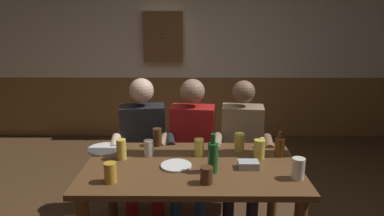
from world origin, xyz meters
TOP-DOWN VIEW (x-y plane):
  - back_wall_upper at (0.00, 2.68)m, footprint 6.11×0.12m
  - back_wall_wainscot at (0.00, 2.68)m, footprint 6.11×0.12m
  - dining_table at (0.00, -0.17)m, footprint 1.51×0.88m
  - person_0 at (-0.44, 0.50)m, footprint 0.57×0.57m
  - person_1 at (-0.01, 0.51)m, footprint 0.56×0.55m
  - person_2 at (0.44, 0.50)m, footprint 0.54×0.56m
  - table_candle at (0.56, 0.18)m, footprint 0.04×0.04m
  - condiment_caddy at (0.39, -0.22)m, footprint 0.14×0.10m
  - plate_0 at (-0.11, -0.20)m, footprint 0.22×0.22m
  - plate_1 at (-0.69, 0.11)m, footprint 0.27×0.27m
  - bottle_0 at (0.14, -0.28)m, footprint 0.07×0.07m
  - bottle_1 at (0.66, -0.00)m, footprint 0.07×0.07m
  - pint_glass_0 at (0.37, 0.10)m, footprint 0.08×0.08m
  - pint_glass_1 at (0.49, -0.05)m, footprint 0.08×0.08m
  - pint_glass_2 at (-0.28, 0.21)m, footprint 0.07×0.07m
  - pint_glass_3 at (-0.33, 0.00)m, footprint 0.07×0.07m
  - pint_glass_4 at (0.05, 0.01)m, footprint 0.07×0.07m
  - pint_glass_5 at (0.68, -0.37)m, footprint 0.08×0.08m
  - pint_glass_6 at (-0.52, -0.06)m, footprint 0.07×0.07m
  - pint_glass_7 at (-0.51, -0.43)m, footprint 0.08×0.08m
  - pint_glass_8 at (0.09, -0.44)m, footprint 0.08×0.08m
  - wall_dart_cabinet at (-0.42, 2.55)m, footprint 0.56×0.15m

SIDE VIEW (x-z plane):
  - back_wall_wainscot at x=0.00m, z-range 0.00..0.91m
  - dining_table at x=0.00m, z-range 0.27..1.04m
  - person_2 at x=0.44m, z-range 0.06..1.30m
  - person_1 at x=-0.01m, z-range 0.07..1.32m
  - person_0 at x=-0.44m, z-range 0.06..1.33m
  - plate_0 at x=-0.11m, z-range 0.78..0.79m
  - plate_1 at x=-0.69m, z-range 0.78..0.79m
  - condiment_caddy at x=0.39m, z-range 0.78..0.83m
  - table_candle at x=0.56m, z-range 0.78..0.86m
  - pint_glass_8 at x=0.09m, z-range 0.78..0.88m
  - pint_glass_3 at x=-0.33m, z-range 0.78..0.90m
  - pint_glass_4 at x=0.05m, z-range 0.78..0.91m
  - pint_glass_7 at x=-0.51m, z-range 0.78..0.91m
  - pint_glass_5 at x=0.68m, z-range 0.78..0.92m
  - pint_glass_0 at x=0.37m, z-range 0.78..0.92m
  - pint_glass_2 at x=-0.28m, z-range 0.78..0.92m
  - pint_glass_1 at x=0.49m, z-range 0.78..0.92m
  - pint_glass_6 at x=-0.52m, z-range 0.78..0.93m
  - bottle_1 at x=0.66m, z-range 0.76..0.95m
  - bottle_0 at x=0.14m, z-range 0.75..1.02m
  - wall_dart_cabinet at x=-0.42m, z-range 1.16..1.86m
  - back_wall_upper at x=0.00m, z-range 0.91..2.56m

